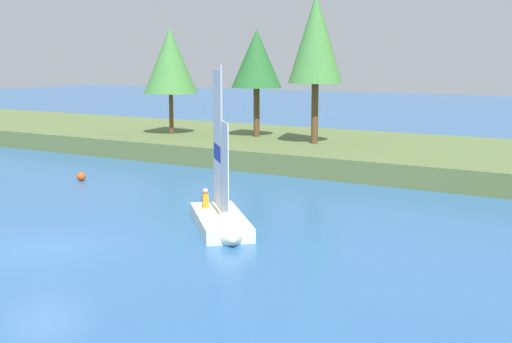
{
  "coord_description": "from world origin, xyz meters",
  "views": [
    {
      "loc": [
        16.83,
        -13.97,
        5.82
      ],
      "look_at": [
        1.57,
        9.96,
        1.2
      ],
      "focal_mm": 48.67,
      "sensor_mm": 36.0,
      "label": 1
    }
  ],
  "objects_px": {
    "shoreline_tree_midleft": "(257,59)",
    "channel_buoy": "(81,176)",
    "shoreline_tree_left": "(170,61)",
    "sailboat": "(224,221)",
    "shoreline_tree_centre": "(316,39)"
  },
  "relations": [
    {
      "from": "shoreline_tree_midleft",
      "to": "shoreline_tree_centre",
      "type": "xyz_separation_m",
      "value": [
        4.65,
        -1.2,
        1.11
      ]
    },
    {
      "from": "shoreline_tree_left",
      "to": "channel_buoy",
      "type": "xyz_separation_m",
      "value": [
        3.47,
        -11.1,
        -5.49
      ]
    },
    {
      "from": "shoreline_tree_left",
      "to": "shoreline_tree_midleft",
      "type": "xyz_separation_m",
      "value": [
        5.48,
        1.52,
        0.1
      ]
    },
    {
      "from": "shoreline_tree_left",
      "to": "shoreline_tree_centre",
      "type": "height_order",
      "value": "shoreline_tree_centre"
    },
    {
      "from": "shoreline_tree_centre",
      "to": "sailboat",
      "type": "xyz_separation_m",
      "value": [
        5.09,
        -16.13,
        -6.48
      ]
    },
    {
      "from": "sailboat",
      "to": "channel_buoy",
      "type": "bearing_deg",
      "value": -156.02
    },
    {
      "from": "channel_buoy",
      "to": "shoreline_tree_midleft",
      "type": "bearing_deg",
      "value": 80.97
    },
    {
      "from": "shoreline_tree_midleft",
      "to": "channel_buoy",
      "type": "relative_size",
      "value": 15.57
    },
    {
      "from": "shoreline_tree_midleft",
      "to": "shoreline_tree_centre",
      "type": "bearing_deg",
      "value": -14.49
    },
    {
      "from": "sailboat",
      "to": "channel_buoy",
      "type": "distance_m",
      "value": 12.65
    },
    {
      "from": "shoreline_tree_left",
      "to": "sailboat",
      "type": "xyz_separation_m",
      "value": [
        15.22,
        -15.81,
        -5.28
      ]
    },
    {
      "from": "shoreline_tree_left",
      "to": "shoreline_tree_midleft",
      "type": "height_order",
      "value": "shoreline_tree_left"
    },
    {
      "from": "shoreline_tree_centre",
      "to": "channel_buoy",
      "type": "xyz_separation_m",
      "value": [
        -6.66,
        -11.42,
        -6.7
      ]
    },
    {
      "from": "shoreline_tree_left",
      "to": "channel_buoy",
      "type": "height_order",
      "value": "shoreline_tree_left"
    },
    {
      "from": "shoreline_tree_midleft",
      "to": "channel_buoy",
      "type": "height_order",
      "value": "shoreline_tree_midleft"
    }
  ]
}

